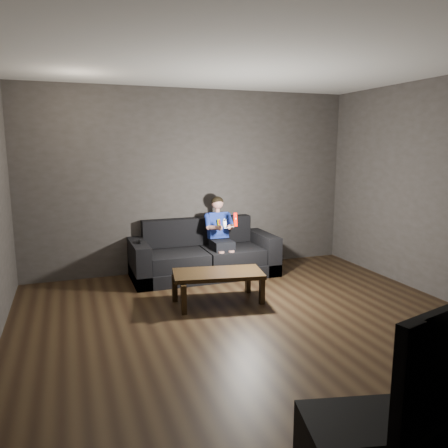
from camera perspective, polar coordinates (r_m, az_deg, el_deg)
name	(u,v)px	position (r m, az deg, el deg)	size (l,w,h in m)	color
floor	(261,332)	(4.62, 4.89, -13.83)	(5.00, 5.00, 0.00)	black
back_wall	(193,181)	(6.60, -4.04, 5.59)	(5.00, 0.04, 2.70)	#383431
ceiling	(266,55)	(4.30, 5.48, 21.15)	(5.00, 5.00, 0.02)	beige
sofa	(203,258)	(6.41, -2.71, -4.39)	(2.09, 0.90, 0.81)	black
child	(220,229)	(6.34, -0.54, -0.67)	(0.43, 0.53, 1.05)	black
wii_remote_red	(235,220)	(5.95, 1.48, 0.58)	(0.05, 0.07, 0.19)	#F10A00
nunchuk_white	(225,223)	(5.91, 0.08, 0.09)	(0.06, 0.09, 0.14)	silver
wii_remote_black	(139,242)	(6.06, -11.05, -2.33)	(0.05, 0.15, 0.03)	black
coffee_table	(218,276)	(5.28, -0.79, -6.81)	(1.14, 0.70, 0.39)	black
tv	(444,354)	(2.56, 26.82, -14.90)	(1.16, 0.15, 0.67)	black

